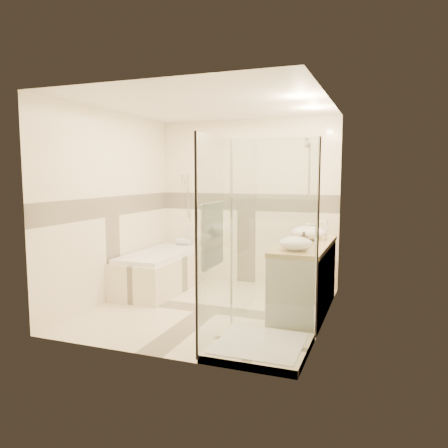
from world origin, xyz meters
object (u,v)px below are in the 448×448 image
(bathtub, at_px, (162,268))
(vanity, at_px, (304,278))
(vessel_sink_far, at_px, (295,243))
(amenity_bottle_b, at_px, (304,237))
(vessel_sink_near, at_px, (308,233))
(amenity_bottle_a, at_px, (303,238))
(shower_enclosure, at_px, (251,297))

(bathtub, height_order, vanity, vanity)
(vessel_sink_far, xyz_separation_m, amenity_bottle_b, (0.00, 0.51, -0.00))
(vanity, bearing_deg, vessel_sink_near, 93.34)
(vessel_sink_near, height_order, amenity_bottle_b, vessel_sink_near)
(bathtub, bearing_deg, amenity_bottle_a, -10.07)
(bathtub, relative_size, vessel_sink_near, 3.85)
(bathtub, xyz_separation_m, vessel_sink_far, (2.13, -0.84, 0.62))
(bathtub, relative_size, amenity_bottle_b, 12.09)
(vanity, bearing_deg, amenity_bottle_a, -125.15)
(vessel_sink_near, relative_size, amenity_bottle_a, 3.16)
(vessel_sink_far, distance_m, amenity_bottle_a, 0.47)
(vessel_sink_near, xyz_separation_m, amenity_bottle_a, (0.00, -0.37, -0.02))
(bathtub, xyz_separation_m, vanity, (2.15, -0.35, 0.12))
(amenity_bottle_a, bearing_deg, vanity, 54.85)
(vessel_sink_near, bearing_deg, amenity_bottle_b, -90.00)
(shower_enclosure, xyz_separation_m, amenity_bottle_a, (0.27, 1.24, 0.41))
(vanity, distance_m, amenity_bottle_a, 0.49)
(shower_enclosure, bearing_deg, amenity_bottle_a, 77.62)
(shower_enclosure, height_order, amenity_bottle_b, shower_enclosure)
(vessel_sink_near, height_order, amenity_bottle_a, vessel_sink_near)
(amenity_bottle_a, bearing_deg, amenity_bottle_b, 90.00)
(vanity, relative_size, amenity_bottle_b, 11.52)
(bathtub, bearing_deg, vessel_sink_far, -21.63)
(vanity, relative_size, amenity_bottle_a, 11.61)
(vessel_sink_near, relative_size, vessel_sink_far, 1.18)
(vanity, distance_m, vessel_sink_far, 0.70)
(amenity_bottle_b, bearing_deg, vessel_sink_near, 90.00)
(bathtub, relative_size, vanity, 1.05)
(vessel_sink_far, bearing_deg, bathtub, 158.37)
(shower_enclosure, xyz_separation_m, amenity_bottle_b, (0.27, 1.29, 0.42))
(amenity_bottle_a, distance_m, amenity_bottle_b, 0.04)
(bathtub, xyz_separation_m, amenity_bottle_b, (2.13, -0.33, 0.61))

